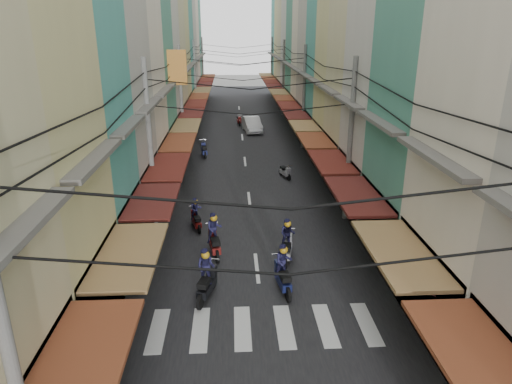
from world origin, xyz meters
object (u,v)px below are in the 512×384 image
object	(u,v)px
white_car	(252,132)
traffic_sign	(385,204)
bicycle	(392,229)
market_umbrella	(455,276)

from	to	relation	value
white_car	traffic_sign	xyz separation A→B (m)	(4.57, -25.29, 2.30)
traffic_sign	bicycle	bearing A→B (deg)	60.57
bicycle	market_umbrella	bearing A→B (deg)	157.59
white_car	bicycle	world-z (taller)	white_car
white_car	bicycle	xyz separation A→B (m)	(5.94, -22.86, 0.00)
white_car	bicycle	size ratio (longest dim) A/B	2.93
bicycle	market_umbrella	xyz separation A→B (m)	(-1.06, -8.30, 2.23)
market_umbrella	traffic_sign	distance (m)	5.89
white_car	traffic_sign	bearing A→B (deg)	-86.25
market_umbrella	traffic_sign	bearing A→B (deg)	92.96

